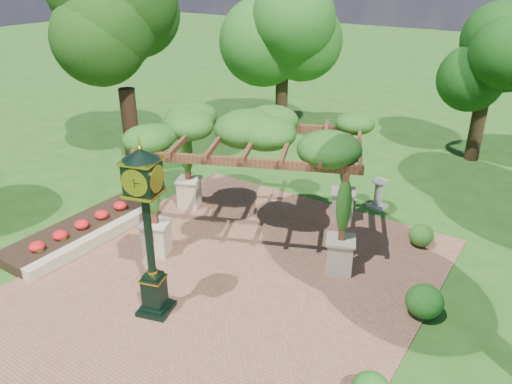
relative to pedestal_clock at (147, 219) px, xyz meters
The scene contains 12 objects.
ground 2.90m from the pedestal_clock, 51.48° to the left, with size 120.00×120.00×0.00m, color #1E4714.
brick_plaza 3.35m from the pedestal_clock, 68.92° to the left, with size 10.00×12.00×0.04m, color brown.
border_wall 4.78m from the pedestal_clock, 159.53° to the left, with size 0.35×5.00×0.40m, color #C6B793.
flower_bed 5.54m from the pedestal_clock, 163.16° to the left, with size 1.50×5.00×0.36m, color red.
pedestal_clock is the anchor object (origin of this frame).
pergola 4.66m from the pedestal_clock, 90.68° to the left, with size 7.31×6.05×3.95m.
sundial 9.30m from the pedestal_clock, 73.95° to the left, with size 0.69×0.69×1.05m.
shrub_mid 7.02m from the pedestal_clock, 31.95° to the left, with size 0.93×0.93×0.84m, color #1D5217.
shrub_back 8.56m from the pedestal_clock, 56.18° to the left, with size 0.77×0.77×0.69m, color #346C1F.
tree_west_near 11.11m from the pedestal_clock, 138.89° to the left, with size 3.78×3.78×8.44m.
tree_west_far 15.34m from the pedestal_clock, 108.89° to the left, with size 3.97×3.97×7.32m.
tree_north 16.26m from the pedestal_clock, 74.82° to the left, with size 3.41×3.41×6.29m.
Camera 1 is at (6.95, -8.02, 8.07)m, focal length 35.00 mm.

